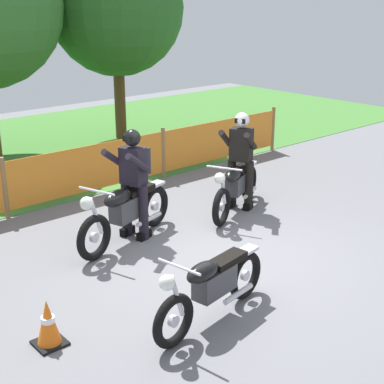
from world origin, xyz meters
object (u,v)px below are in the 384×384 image
Objects in this scene: rider_third at (241,155)px; motorcycle_lead at (212,286)px; motorcycle_trailing at (126,211)px; traffic_cone at (48,323)px; motorcycle_third at (236,186)px; rider_trailing at (134,178)px.

motorcycle_lead is at bearing 14.35° from rider_third.
motorcycle_lead is at bearing 60.60° from motorcycle_trailing.
traffic_cone is (-2.15, -1.66, -0.23)m from motorcycle_trailing.
motorcycle_trailing is 1.22× the size of rider_third.
motorcycle_third is 3.55× the size of traffic_cone.
motorcycle_third is 1.11× the size of rider_trailing.
rider_trailing reaches higher than motorcycle_trailing.
rider_trailing is (0.22, 0.07, 0.46)m from motorcycle_trailing.
rider_third is at bearing 158.25° from rider_trailing.
motorcycle_third is (2.14, -0.20, -0.02)m from motorcycle_trailing.
motorcycle_trailing reaches higher than traffic_cone.
traffic_cone is at bearing -5.82° from rider_third.
motorcycle_trailing is 1.10× the size of motorcycle_third.
motorcycle_trailing is 2.14m from motorcycle_third.
motorcycle_lead is 3.74m from rider_third.
motorcycle_lead is 3.62× the size of traffic_cone.
motorcycle_trailing is 1.22× the size of rider_trailing.
motorcycle_third is (2.67, 2.25, 0.02)m from motorcycle_lead.
motorcycle_trailing is 0.52m from rider_trailing.
motorcycle_third reaches higher than motorcycle_lead.
motorcycle_third is at bearing -149.19° from motorcycle_lead.
motorcycle_trailing is (0.53, 2.45, 0.05)m from motorcycle_lead.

